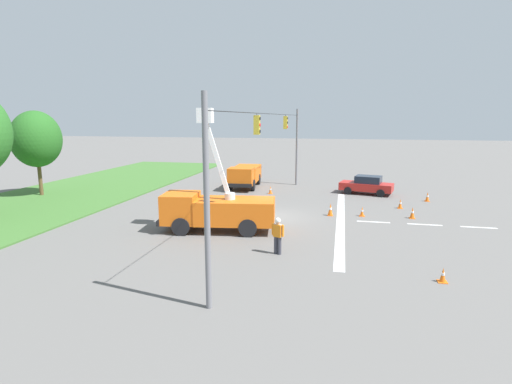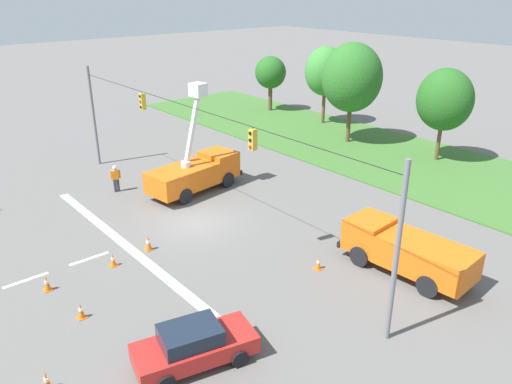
{
  "view_description": "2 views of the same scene",
  "coord_description": "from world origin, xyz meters",
  "px_view_note": "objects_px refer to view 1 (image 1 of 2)",
  "views": [
    {
      "loc": [
        -25.02,
        -4.23,
        6.38
      ],
      "look_at": [
        -1.62,
        0.82,
        1.91
      ],
      "focal_mm": 28.0,
      "sensor_mm": 36.0,
      "label": 1
    },
    {
      "loc": [
        21.59,
        -13.74,
        12.5
      ],
      "look_at": [
        0.96,
        3.61,
        1.19
      ],
      "focal_mm": 35.0,
      "sensor_mm": 36.0,
      "label": 2
    }
  ],
  "objects_px": {
    "road_worker": "(278,234)",
    "traffic_cone_foreground_right": "(412,213)",
    "sedan_red": "(367,185)",
    "traffic_cone_mid_left": "(427,197)",
    "traffic_cone_lane_edge_a": "(443,275)",
    "traffic_cone_foreground_left": "(270,190)",
    "utility_truck_support_near": "(245,175)",
    "tree_east": "(36,139)",
    "utility_truck_bucket_lift": "(216,208)",
    "traffic_cone_mid_right": "(330,209)",
    "traffic_cone_near_bucket": "(362,212)",
    "traffic_cone_lane_edge_b": "(400,204)"
  },
  "relations": [
    {
      "from": "traffic_cone_lane_edge_a",
      "to": "traffic_cone_foreground_right",
      "type": "bearing_deg",
      "value": -2.77
    },
    {
      "from": "tree_east",
      "to": "traffic_cone_mid_left",
      "type": "relative_size",
      "value": 9.63
    },
    {
      "from": "traffic_cone_near_bucket",
      "to": "tree_east",
      "type": "bearing_deg",
      "value": 86.65
    },
    {
      "from": "traffic_cone_mid_left",
      "to": "traffic_cone_lane_edge_b",
      "type": "xyz_separation_m",
      "value": [
        -3.01,
        2.39,
        -0.02
      ]
    },
    {
      "from": "traffic_cone_foreground_right",
      "to": "traffic_cone_lane_edge_b",
      "type": "bearing_deg",
      "value": 7.26
    },
    {
      "from": "utility_truck_bucket_lift",
      "to": "traffic_cone_lane_edge_b",
      "type": "bearing_deg",
      "value": -53.31
    },
    {
      "from": "utility_truck_bucket_lift",
      "to": "traffic_cone_foreground_right",
      "type": "xyz_separation_m",
      "value": [
        5.37,
        -11.43,
        -0.99
      ]
    },
    {
      "from": "road_worker",
      "to": "traffic_cone_foreground_right",
      "type": "relative_size",
      "value": 2.37
    },
    {
      "from": "sedan_red",
      "to": "traffic_cone_foreground_left",
      "type": "xyz_separation_m",
      "value": [
        -1.55,
        7.99,
        -0.46
      ]
    },
    {
      "from": "sedan_red",
      "to": "traffic_cone_lane_edge_a",
      "type": "height_order",
      "value": "sedan_red"
    },
    {
      "from": "traffic_cone_foreground_left",
      "to": "traffic_cone_lane_edge_a",
      "type": "xyz_separation_m",
      "value": [
        -16.91,
        -9.91,
        -0.04
      ]
    },
    {
      "from": "traffic_cone_mid_left",
      "to": "traffic_cone_mid_right",
      "type": "distance_m",
      "value": 9.53
    },
    {
      "from": "utility_truck_bucket_lift",
      "to": "road_worker",
      "type": "height_order",
      "value": "utility_truck_bucket_lift"
    },
    {
      "from": "utility_truck_bucket_lift",
      "to": "traffic_cone_near_bucket",
      "type": "relative_size",
      "value": 10.62
    },
    {
      "from": "tree_east",
      "to": "utility_truck_bucket_lift",
      "type": "distance_m",
      "value": 18.88
    },
    {
      "from": "utility_truck_support_near",
      "to": "traffic_cone_near_bucket",
      "type": "relative_size",
      "value": 9.73
    },
    {
      "from": "utility_truck_bucket_lift",
      "to": "traffic_cone_lane_edge_b",
      "type": "height_order",
      "value": "utility_truck_bucket_lift"
    },
    {
      "from": "traffic_cone_foreground_right",
      "to": "traffic_cone_near_bucket",
      "type": "xyz_separation_m",
      "value": [
        -0.08,
        3.13,
        -0.06
      ]
    },
    {
      "from": "traffic_cone_foreground_left",
      "to": "traffic_cone_lane_edge_a",
      "type": "height_order",
      "value": "traffic_cone_foreground_left"
    },
    {
      "from": "tree_east",
      "to": "road_worker",
      "type": "xyz_separation_m",
      "value": [
        -9.98,
        -21.34,
        -3.67
      ]
    },
    {
      "from": "road_worker",
      "to": "traffic_cone_lane_edge_a",
      "type": "height_order",
      "value": "road_worker"
    },
    {
      "from": "utility_truck_bucket_lift",
      "to": "traffic_cone_mid_right",
      "type": "bearing_deg",
      "value": -51.26
    },
    {
      "from": "traffic_cone_near_bucket",
      "to": "traffic_cone_lane_edge_b",
      "type": "bearing_deg",
      "value": -43.19
    },
    {
      "from": "tree_east",
      "to": "utility_truck_support_near",
      "type": "distance_m",
      "value": 17.6
    },
    {
      "from": "traffic_cone_foreground_left",
      "to": "traffic_cone_mid_right",
      "type": "height_order",
      "value": "traffic_cone_mid_right"
    },
    {
      "from": "sedan_red",
      "to": "traffic_cone_lane_edge_b",
      "type": "bearing_deg",
      "value": -158.12
    },
    {
      "from": "traffic_cone_near_bucket",
      "to": "traffic_cone_mid_right",
      "type": "bearing_deg",
      "value": 97.81
    },
    {
      "from": "traffic_cone_foreground_right",
      "to": "traffic_cone_lane_edge_a",
      "type": "xyz_separation_m",
      "value": [
        -10.46,
        0.51,
        -0.09
      ]
    },
    {
      "from": "sedan_red",
      "to": "traffic_cone_mid_left",
      "type": "height_order",
      "value": "sedan_red"
    },
    {
      "from": "tree_east",
      "to": "traffic_cone_mid_left",
      "type": "bearing_deg",
      "value": -81.75
    },
    {
      "from": "sedan_red",
      "to": "traffic_cone_near_bucket",
      "type": "relative_size",
      "value": 7.08
    },
    {
      "from": "road_worker",
      "to": "sedan_red",
      "type": "bearing_deg",
      "value": -16.69
    },
    {
      "from": "road_worker",
      "to": "traffic_cone_mid_left",
      "type": "distance_m",
      "value": 17.24
    },
    {
      "from": "utility_truck_bucket_lift",
      "to": "traffic_cone_mid_right",
      "type": "xyz_separation_m",
      "value": [
        5.01,
        -6.25,
        -0.95
      ]
    },
    {
      "from": "traffic_cone_foreground_right",
      "to": "utility_truck_support_near",
      "type": "bearing_deg",
      "value": 55.47
    },
    {
      "from": "traffic_cone_foreground_left",
      "to": "traffic_cone_mid_right",
      "type": "relative_size",
      "value": 0.81
    },
    {
      "from": "utility_truck_support_near",
      "to": "traffic_cone_lane_edge_b",
      "type": "height_order",
      "value": "utility_truck_support_near"
    },
    {
      "from": "utility_truck_support_near",
      "to": "traffic_cone_foreground_left",
      "type": "distance_m",
      "value": 4.06
    },
    {
      "from": "traffic_cone_lane_edge_a",
      "to": "utility_truck_support_near",
      "type": "bearing_deg",
      "value": 33.13
    },
    {
      "from": "traffic_cone_mid_left",
      "to": "traffic_cone_near_bucket",
      "type": "bearing_deg",
      "value": 139.14
    },
    {
      "from": "traffic_cone_foreground_left",
      "to": "traffic_cone_foreground_right",
      "type": "bearing_deg",
      "value": -121.74
    },
    {
      "from": "tree_east",
      "to": "traffic_cone_mid_left",
      "type": "xyz_separation_m",
      "value": [
        4.46,
        -30.75,
        -4.32
      ]
    },
    {
      "from": "utility_truck_support_near",
      "to": "traffic_cone_foreground_left",
      "type": "relative_size",
      "value": 9.44
    },
    {
      "from": "sedan_red",
      "to": "traffic_cone_foreground_right",
      "type": "xyz_separation_m",
      "value": [
        -8.0,
        -2.42,
        -0.42
      ]
    },
    {
      "from": "utility_truck_bucket_lift",
      "to": "traffic_cone_foreground_right",
      "type": "height_order",
      "value": "utility_truck_bucket_lift"
    },
    {
      "from": "traffic_cone_foreground_right",
      "to": "sedan_red",
      "type": "bearing_deg",
      "value": 16.86
    },
    {
      "from": "tree_east",
      "to": "road_worker",
      "type": "distance_m",
      "value": 23.85
    },
    {
      "from": "utility_truck_bucket_lift",
      "to": "traffic_cone_mid_left",
      "type": "relative_size",
      "value": 9.56
    },
    {
      "from": "traffic_cone_mid_right",
      "to": "traffic_cone_lane_edge_b",
      "type": "height_order",
      "value": "traffic_cone_mid_right"
    },
    {
      "from": "traffic_cone_near_bucket",
      "to": "traffic_cone_lane_edge_a",
      "type": "relative_size",
      "value": 1.09
    }
  ]
}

